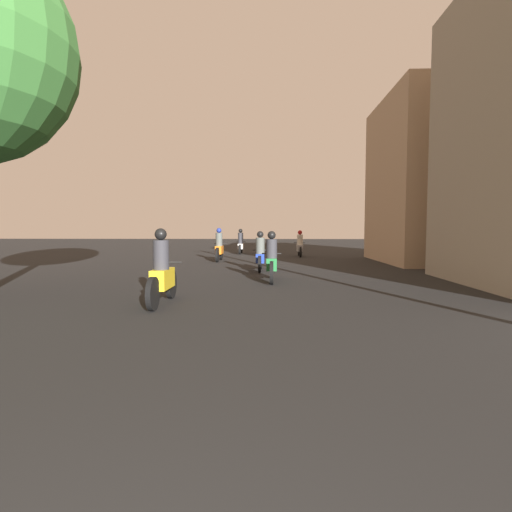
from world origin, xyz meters
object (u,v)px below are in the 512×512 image
at_px(motorcycle_green, 272,261).
at_px(motorcycle_blue, 260,255).
at_px(motorcycle_orange, 219,248).
at_px(motorcycle_silver, 300,246).
at_px(motorcycle_white, 241,244).
at_px(building_right_far, 446,181).
at_px(motorcycle_yellow, 162,274).

relative_size(motorcycle_green, motorcycle_blue, 1.01).
bearing_deg(motorcycle_blue, motorcycle_orange, 109.27).
xyz_separation_m(motorcycle_blue, motorcycle_silver, (1.98, 7.60, 0.00)).
height_order(motorcycle_white, building_right_far, building_right_far).
distance_m(motorcycle_blue, motorcycle_silver, 7.85).
distance_m(motorcycle_green, motorcycle_orange, 7.71).
xyz_separation_m(motorcycle_yellow, motorcycle_white, (0.32, 16.64, -0.01)).
bearing_deg(motorcycle_yellow, building_right_far, 38.96).
bearing_deg(motorcycle_blue, motorcycle_white, 92.24).
height_order(motorcycle_orange, motorcycle_silver, motorcycle_orange).
distance_m(motorcycle_yellow, motorcycle_white, 16.64).
height_order(motorcycle_blue, motorcycle_silver, same).
xyz_separation_m(motorcycle_orange, motorcycle_white, (0.59, 5.65, -0.02)).
bearing_deg(motorcycle_orange, building_right_far, 3.24).
bearing_deg(motorcycle_yellow, motorcycle_blue, 67.12).
height_order(motorcycle_blue, motorcycle_orange, motorcycle_orange).
distance_m(motorcycle_green, motorcycle_silver, 10.63).
distance_m(motorcycle_green, building_right_far, 11.13).
bearing_deg(motorcycle_orange, motorcycle_blue, -60.06).
relative_size(motorcycle_orange, motorcycle_white, 1.03).
xyz_separation_m(motorcycle_yellow, motorcycle_green, (2.23, 3.69, -0.02)).
bearing_deg(motorcycle_orange, motorcycle_green, -66.62).
bearing_deg(building_right_far, motorcycle_blue, -153.68).
height_order(motorcycle_green, motorcycle_white, motorcycle_white).
relative_size(motorcycle_green, building_right_far, 0.28).
relative_size(motorcycle_yellow, motorcycle_orange, 0.96).
xyz_separation_m(motorcycle_blue, building_right_far, (8.42, 4.16, 3.15)).
bearing_deg(motorcycle_orange, motorcycle_yellow, -84.17).
height_order(motorcycle_orange, building_right_far, building_right_far).
relative_size(motorcycle_blue, motorcycle_orange, 0.98).
xyz_separation_m(motorcycle_blue, motorcycle_white, (-1.50, 10.03, 0.03)).
height_order(motorcycle_green, building_right_far, building_right_far).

